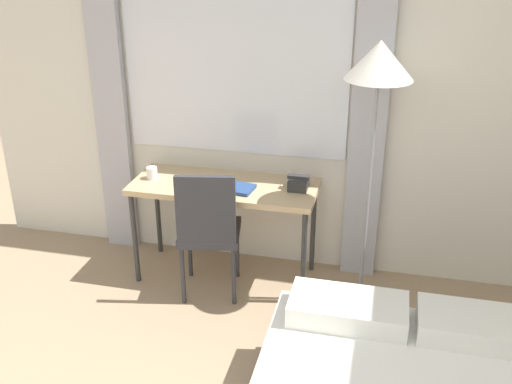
{
  "coord_description": "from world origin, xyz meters",
  "views": [
    {
      "loc": [
        0.59,
        -0.7,
        2.36
      ],
      "look_at": [
        -0.16,
        2.49,
        0.87
      ],
      "focal_mm": 42.0,
      "sensor_mm": 36.0,
      "label": 1
    }
  ],
  "objects_px": {
    "desk_chair": "(208,227)",
    "telephone": "(299,183)",
    "standing_lamp": "(378,77)",
    "book": "(236,188)",
    "desk": "(224,193)",
    "mug": "(152,173)"
  },
  "relations": [
    {
      "from": "standing_lamp",
      "to": "book",
      "type": "relative_size",
      "value": 6.84
    },
    {
      "from": "desk_chair",
      "to": "telephone",
      "type": "height_order",
      "value": "desk_chair"
    },
    {
      "from": "standing_lamp",
      "to": "book",
      "type": "distance_m",
      "value": 1.19
    },
    {
      "from": "mug",
      "to": "desk",
      "type": "bearing_deg",
      "value": 2.44
    },
    {
      "from": "desk",
      "to": "book",
      "type": "height_order",
      "value": "book"
    },
    {
      "from": "standing_lamp",
      "to": "telephone",
      "type": "height_order",
      "value": "standing_lamp"
    },
    {
      "from": "desk_chair",
      "to": "standing_lamp",
      "type": "relative_size",
      "value": 0.53
    },
    {
      "from": "desk",
      "to": "standing_lamp",
      "type": "bearing_deg",
      "value": -6.21
    },
    {
      "from": "standing_lamp",
      "to": "telephone",
      "type": "bearing_deg",
      "value": 162.65
    },
    {
      "from": "desk",
      "to": "telephone",
      "type": "relative_size",
      "value": 8.33
    },
    {
      "from": "standing_lamp",
      "to": "telephone",
      "type": "distance_m",
      "value": 0.91
    },
    {
      "from": "standing_lamp",
      "to": "mug",
      "type": "relative_size",
      "value": 20.73
    },
    {
      "from": "desk_chair",
      "to": "mug",
      "type": "bearing_deg",
      "value": 141.44
    },
    {
      "from": "desk",
      "to": "telephone",
      "type": "bearing_deg",
      "value": 4.5
    },
    {
      "from": "standing_lamp",
      "to": "book",
      "type": "xyz_separation_m",
      "value": [
        -0.87,
        0.03,
        -0.8
      ]
    },
    {
      "from": "standing_lamp",
      "to": "book",
      "type": "bearing_deg",
      "value": 177.79
    },
    {
      "from": "standing_lamp",
      "to": "book",
      "type": "height_order",
      "value": "standing_lamp"
    },
    {
      "from": "desk_chair",
      "to": "standing_lamp",
      "type": "bearing_deg",
      "value": -1.9
    },
    {
      "from": "book",
      "to": "mug",
      "type": "height_order",
      "value": "mug"
    },
    {
      "from": "desk_chair",
      "to": "mug",
      "type": "xyz_separation_m",
      "value": [
        -0.48,
        0.25,
        0.24
      ]
    },
    {
      "from": "standing_lamp",
      "to": "desk_chair",
      "type": "bearing_deg",
      "value": -170.74
    },
    {
      "from": "desk_chair",
      "to": "mug",
      "type": "distance_m",
      "value": 0.59
    }
  ]
}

